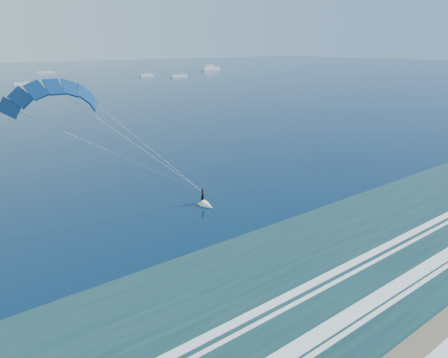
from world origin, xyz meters
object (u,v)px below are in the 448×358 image
sailboat_4 (45,72)px  sailboat_6 (179,76)px  sailboat_5 (146,75)px  kitesurfer_rig (138,147)px  sailboat_3 (24,84)px  motor_yacht (210,68)px

sailboat_4 → sailboat_6: 90.08m
sailboat_5 → sailboat_6: (11.93, -15.47, 0.01)m
sailboat_4 → sailboat_6: sailboat_4 is taller
kitesurfer_rig → sailboat_3: bearing=82.2°
motor_yacht → sailboat_4: 105.52m
kitesurfer_rig → sailboat_5: kitesurfer_rig is taller
motor_yacht → sailboat_4: (-99.45, 35.28, -0.76)m
sailboat_3 → sailboat_5: 67.75m
sailboat_5 → sailboat_6: size_ratio=0.82×
sailboat_3 → sailboat_4: (26.72, 73.66, 0.00)m
sailboat_6 → motor_yacht: bearing=38.8°
motor_yacht → sailboat_3: sailboat_3 is taller
motor_yacht → sailboat_5: bearing=-158.8°
kitesurfer_rig → sailboat_5: 197.21m
sailboat_4 → sailboat_6: size_ratio=1.05×
motor_yacht → sailboat_5: size_ratio=1.28×
sailboat_4 → sailboat_5: 70.57m
sailboat_6 → sailboat_3: bearing=179.7°
sailboat_5 → sailboat_4: bearing=123.9°
sailboat_3 → sailboat_4: bearing=70.1°
sailboat_4 → motor_yacht: bearing=-19.5°
kitesurfer_rig → sailboat_5: size_ratio=2.02×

